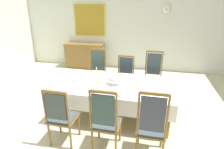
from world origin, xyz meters
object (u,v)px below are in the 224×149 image
at_px(chair_south_b, 105,120).
at_px(candlestick_west, 97,76).
at_px(chair_north_c, 153,76).
at_px(chair_north_b, 125,76).
at_px(sideboard, 85,56).
at_px(bowl_near_right, 95,91).
at_px(dining_table, 116,87).
at_px(chair_south_c, 151,126).
at_px(candlestick_east, 137,80).
at_px(bowl_near_left, 123,95).
at_px(framed_painting, 90,20).
at_px(spoon_primary, 130,96).
at_px(soup_tureen, 115,79).
at_px(mounted_clock, 166,9).
at_px(spoon_secondary, 90,90).
at_px(chair_north_a, 97,71).
at_px(chair_south_a, 61,116).

relative_size(chair_south_b, candlestick_west, 3.41).
bearing_deg(chair_north_c, chair_north_b, 0.80).
bearing_deg(sideboard, bowl_near_right, 113.76).
bearing_deg(chair_north_c, dining_table, 54.49).
distance_m(chair_north_c, candlestick_west, 1.55).
bearing_deg(sideboard, chair_south_c, 122.60).
relative_size(chair_south_c, candlestick_east, 3.66).
xyz_separation_m(bowl_near_left, bowl_near_right, (-0.53, 0.04, 0.00)).
height_order(chair_north_c, framed_painting, framed_painting).
relative_size(chair_north_b, spoon_primary, 5.96).
bearing_deg(dining_table, soup_tureen, 180.00).
distance_m(soup_tureen, mounted_clock, 3.52).
xyz_separation_m(dining_table, chair_south_c, (0.73, -1.02, -0.08)).
distance_m(spoon_secondary, framed_painting, 3.86).
relative_size(candlestick_west, bowl_near_right, 1.80).
bearing_deg(sideboard, spoon_secondary, 112.20).
relative_size(chair_north_a, candlestick_west, 3.54).
bearing_deg(chair_north_c, spoon_secondary, 50.82).
relative_size(chair_south_c, sideboard, 0.83).
height_order(soup_tureen, sideboard, soup_tureen).
xyz_separation_m(bowl_near_right, spoon_secondary, (-0.12, 0.03, -0.02)).
bearing_deg(spoon_secondary, bowl_near_left, 7.11).
bearing_deg(chair_north_b, mounted_clock, -114.38).
bearing_deg(framed_painting, spoon_primary, -61.60).
bearing_deg(chair_north_a, soup_tureen, 123.94).
height_order(chair_south_b, spoon_primary, chair_south_b).
bearing_deg(chair_north_a, bowl_near_left, 122.17).
xyz_separation_m(chair_north_b, sideboard, (-1.80, 1.88, -0.08)).
height_order(chair_north_c, soup_tureen, chair_north_c).
xyz_separation_m(chair_north_a, soup_tureen, (0.69, -1.02, 0.27)).
bearing_deg(mounted_clock, chair_south_a, -112.48).
bearing_deg(soup_tureen, dining_table, -0.00).
relative_size(chair_south_c, candlestick_west, 3.55).
bearing_deg(mounted_clock, dining_table, -107.57).
distance_m(chair_south_b, chair_north_c, 2.15).
bearing_deg(bowl_near_right, framed_painting, 109.96).
height_order(chair_north_b, soup_tureen, chair_north_b).
bearing_deg(dining_table, framed_painting, 117.11).
distance_m(chair_south_a, chair_north_a, 2.03).
bearing_deg(chair_north_c, candlestick_west, 41.82).
bearing_deg(bowl_near_left, chair_north_a, 122.17).
relative_size(dining_table, bowl_near_left, 12.01).
distance_m(bowl_near_left, sideboard, 3.91).
relative_size(chair_south_b, chair_north_b, 1.10).
relative_size(spoon_primary, framed_painting, 0.15).
height_order(candlestick_west, bowl_near_right, candlestick_west).
xyz_separation_m(chair_north_a, candlestick_west, (0.31, -1.02, 0.29)).
bearing_deg(bowl_near_right, chair_north_a, 105.83).
distance_m(dining_table, mounted_clock, 3.58).
height_order(chair_north_c, sideboard, chair_north_c).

